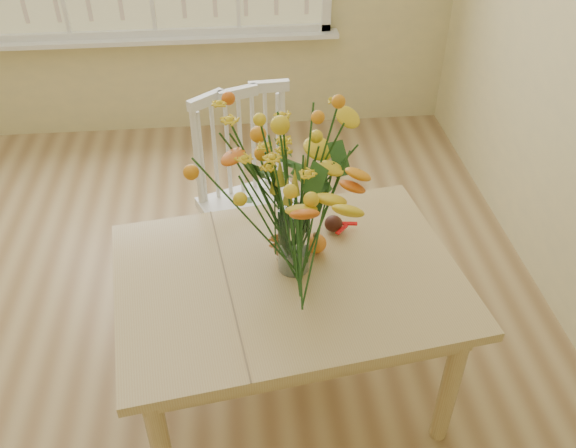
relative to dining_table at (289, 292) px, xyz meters
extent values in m
cube|color=#947048|center=(-0.65, 0.15, -0.59)|extent=(4.00, 4.50, 0.01)
cube|color=white|center=(-0.65, 2.33, 0.11)|extent=(2.42, 0.12, 0.03)
cube|color=tan|center=(0.00, 0.00, 0.07)|extent=(1.37, 1.07, 0.04)
cube|color=tan|center=(0.00, 0.00, 0.00)|extent=(1.24, 0.93, 0.10)
cylinder|color=tan|center=(-0.48, -0.43, -0.27)|extent=(0.07, 0.07, 0.63)
cylinder|color=tan|center=(-0.58, 0.28, -0.27)|extent=(0.07, 0.07, 0.63)
cylinder|color=tan|center=(0.58, -0.28, -0.27)|extent=(0.07, 0.07, 0.63)
cylinder|color=tan|center=(0.48, 0.43, -0.27)|extent=(0.07, 0.07, 0.63)
cube|color=white|center=(-0.08, 0.64, -0.10)|extent=(0.60, 0.59, 0.05)
cube|color=white|center=(-0.14, 0.81, 0.17)|extent=(0.45, 0.21, 0.54)
cylinder|color=white|center=(-0.18, 0.41, -0.35)|extent=(0.04, 0.04, 0.46)
cylinder|color=white|center=(-0.31, 0.73, -0.35)|extent=(0.04, 0.04, 0.46)
cylinder|color=white|center=(0.16, 0.54, -0.35)|extent=(0.04, 0.04, 0.46)
cylinder|color=white|center=(0.03, 0.86, -0.35)|extent=(0.04, 0.04, 0.46)
cylinder|color=white|center=(0.02, 0.04, 0.22)|extent=(0.11, 0.11, 0.26)
ellipsoid|color=orange|center=(0.11, 0.12, 0.13)|extent=(0.09, 0.09, 0.07)
cylinder|color=#CCB78C|center=(-0.01, 0.09, 0.10)|extent=(0.06, 0.06, 0.01)
ellipsoid|color=brown|center=(-0.01, 0.09, 0.13)|extent=(0.08, 0.06, 0.07)
ellipsoid|color=#38160F|center=(0.20, 0.24, 0.12)|extent=(0.07, 0.07, 0.07)
camera|label=1|loc=(-0.16, -1.65, 1.62)|focal=38.00mm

